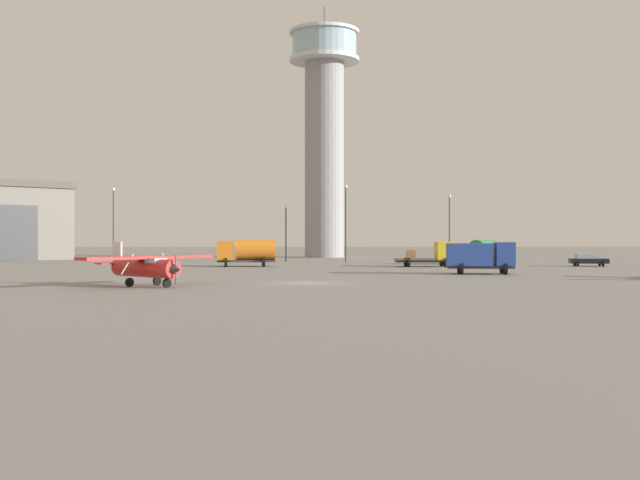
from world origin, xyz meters
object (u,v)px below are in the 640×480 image
object	(u,v)px
airplane_red	(144,266)
truck_box_blue	(480,256)
light_post_centre	(449,222)
car_black	(588,260)
truck_flatbed_yellow	(433,255)
light_post_west	(346,217)
control_tower	(324,125)
light_post_north	(286,227)
truck_fuel_tanker_orange	(247,251)
truck_fuel_tanker_green	(487,251)
light_post_east	(113,219)

from	to	relation	value
airplane_red	truck_box_blue	size ratio (longest dim) A/B	1.36
airplane_red	light_post_centre	size ratio (longest dim) A/B	0.91
truck_box_blue	car_black	distance (m)	23.98
truck_flatbed_yellow	light_post_west	distance (m)	18.24
airplane_red	car_black	world-z (taller)	airplane_red
control_tower	light_post_north	bearing A→B (deg)	-105.10
light_post_west	light_post_centre	xyz separation A→B (m)	(14.38, 3.99, -0.52)
truck_flatbed_yellow	airplane_red	bearing A→B (deg)	-128.29
airplane_red	truck_box_blue	bearing A→B (deg)	75.07
car_black	light_post_centre	size ratio (longest dim) A/B	0.48
truck_fuel_tanker_orange	light_post_centre	xyz separation A→B (m)	(26.37, 18.22, 3.65)
truck_fuel_tanker_green	light_post_east	size ratio (longest dim) A/B	0.65
control_tower	light_post_centre	size ratio (longest dim) A/B	4.48
airplane_red	truck_fuel_tanker_green	world-z (taller)	airplane_red
airplane_red	truck_fuel_tanker_green	xyz separation A→B (m)	(33.21, 40.16, 0.24)
car_black	light_post_west	bearing A→B (deg)	159.42
airplane_red	light_post_north	distance (m)	51.21
airplane_red	truck_flatbed_yellow	size ratio (longest dim) A/B	1.32
truck_fuel_tanker_orange	light_post_centre	bearing A→B (deg)	-149.57
truck_flatbed_yellow	car_black	xyz separation A→B (m)	(17.58, 0.68, -0.57)
car_black	light_post_west	xyz separation A→B (m)	(-26.31, 14.67, 5.15)
airplane_red	light_post_west	distance (m)	51.11
truck_box_blue	light_post_centre	bearing A→B (deg)	89.44
truck_flatbed_yellow	truck_box_blue	xyz separation A→B (m)	(1.17, -16.78, 0.30)
car_black	airplane_red	bearing A→B (deg)	-133.54
truck_flatbed_yellow	light_post_centre	world-z (taller)	light_post_centre
truck_fuel_tanker_green	car_black	world-z (taller)	truck_fuel_tanker_green
truck_flatbed_yellow	car_black	world-z (taller)	truck_flatbed_yellow
light_post_north	light_post_centre	world-z (taller)	light_post_centre
car_black	light_post_north	world-z (taller)	light_post_north
car_black	light_post_centre	xyz separation A→B (m)	(-11.93, 18.66, 4.63)
control_tower	light_post_east	world-z (taller)	control_tower
light_post_east	light_post_north	distance (m)	22.26
control_tower	car_black	bearing A→B (deg)	-53.99
light_post_east	light_post_north	xyz separation A→B (m)	(22.01, 3.13, -1.08)
airplane_red	truck_fuel_tanker_orange	xyz separation A→B (m)	(4.67, 33.88, 0.33)
light_post_east	airplane_red	bearing A→B (deg)	-74.39
truck_fuel_tanker_green	car_black	xyz separation A→B (m)	(9.75, -6.72, -0.89)
car_black	light_post_centre	world-z (taller)	light_post_centre
truck_flatbed_yellow	light_post_west	world-z (taller)	light_post_west
truck_box_blue	light_post_north	bearing A→B (deg)	123.81
control_tower	car_black	xyz separation A→B (m)	(28.23, -38.84, -20.65)
airplane_red	light_post_east	bearing A→B (deg)	149.64
truck_fuel_tanker_green	truck_fuel_tanker_orange	xyz separation A→B (m)	(-28.55, -6.28, 0.09)
truck_box_blue	car_black	bearing A→B (deg)	53.29
airplane_red	truck_fuel_tanker_green	size ratio (longest dim) A/B	1.31
truck_fuel_tanker_orange	light_post_west	xyz separation A→B (m)	(11.99, 14.23, 4.17)
truck_box_blue	truck_fuel_tanker_orange	distance (m)	28.27
control_tower	light_post_west	distance (m)	28.78
truck_flatbed_yellow	car_black	distance (m)	17.60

